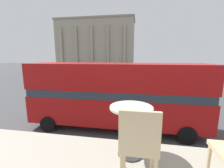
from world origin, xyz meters
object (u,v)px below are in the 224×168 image
at_px(traffic_light_far, 103,71).
at_px(pedestrian_grey, 186,75).
at_px(pedestrian_white, 74,95).
at_px(pedestrian_yellow, 137,84).
at_px(traffic_light_near, 90,78).
at_px(pedestrian_blue, 97,73).
at_px(cafe_dining_table, 131,120).
at_px(cafe_chair_0, 139,143).
at_px(traffic_light_mid, 134,73).
at_px(plaza_building_left, 96,45).
at_px(car_navy, 177,90).
at_px(double_decker_bus, 115,93).

xyz_separation_m(traffic_light_far, pedestrian_grey, (15.17, 6.61, -1.27)).
xyz_separation_m(pedestrian_white, pedestrian_yellow, (5.67, 7.41, -0.05)).
xyz_separation_m(traffic_light_near, pedestrian_blue, (-4.50, 19.10, -1.50)).
height_order(cafe_dining_table, pedestrian_white, cafe_dining_table).
xyz_separation_m(cafe_chair_0, pedestrian_grey, (9.39, 29.66, -2.65)).
bearing_deg(traffic_light_mid, cafe_chair_0, -88.59).
height_order(pedestrian_grey, pedestrian_yellow, pedestrian_grey).
relative_size(plaza_building_left, pedestrian_blue, 15.96).
bearing_deg(plaza_building_left, pedestrian_blue, -74.19).
relative_size(traffic_light_mid, pedestrian_grey, 2.17).
bearing_deg(pedestrian_white, cafe_dining_table, 111.25).
distance_m(traffic_light_mid, pedestrian_white, 8.52).
bearing_deg(car_navy, cafe_dining_table, 127.98).
relative_size(cafe_dining_table, pedestrian_blue, 0.42).
distance_m(cafe_chair_0, traffic_light_far, 23.80).
distance_m(pedestrian_grey, pedestrian_yellow, 14.59).
distance_m(traffic_light_far, car_navy, 12.14).
relative_size(traffic_light_near, pedestrian_grey, 2.20).
distance_m(traffic_light_near, pedestrian_blue, 19.68).
distance_m(traffic_light_mid, traffic_light_far, 7.59).
bearing_deg(pedestrian_white, pedestrian_yellow, -134.19).
height_order(traffic_light_mid, traffic_light_far, traffic_light_mid).
bearing_deg(pedestrian_blue, pedestrian_grey, 123.31).
relative_size(traffic_light_far, pedestrian_grey, 1.98).
xyz_separation_m(traffic_light_near, traffic_light_far, (-1.26, 10.89, -0.24)).
height_order(traffic_light_far, pedestrian_white, traffic_light_far).
distance_m(traffic_light_mid, pedestrian_blue, 16.14).
distance_m(cafe_chair_0, pedestrian_white, 12.83).
bearing_deg(pedestrian_blue, traffic_light_mid, 70.50).
distance_m(traffic_light_far, pedestrian_blue, 8.91).
relative_size(cafe_dining_table, car_navy, 0.17).
height_order(double_decker_bus, car_navy, double_decker_bus).
bearing_deg(plaza_building_left, double_decker_bus, -73.12).
relative_size(cafe_dining_table, traffic_light_mid, 0.19).
height_order(traffic_light_near, car_navy, traffic_light_near).
bearing_deg(traffic_light_far, pedestrian_blue, 111.52).
height_order(traffic_light_far, pedestrian_grey, traffic_light_far).
height_order(plaza_building_left, traffic_light_mid, plaza_building_left).
bearing_deg(cafe_chair_0, pedestrian_grey, 78.62).
relative_size(traffic_light_near, car_navy, 0.92).
bearing_deg(pedestrian_white, traffic_light_far, -96.69).
relative_size(car_navy, pedestrian_yellow, 2.42).
relative_size(cafe_dining_table, cafe_chair_0, 0.80).
bearing_deg(car_navy, plaza_building_left, -7.57).
height_order(plaza_building_left, pedestrian_grey, plaza_building_left).
bearing_deg(plaza_building_left, pedestrian_yellow, -66.56).
distance_m(plaza_building_left, pedestrian_yellow, 39.40).
xyz_separation_m(plaza_building_left, pedestrian_grey, (24.84, -24.33, -7.87)).
bearing_deg(pedestrian_grey, plaza_building_left, -31.19).
bearing_deg(pedestrian_blue, double_decker_bus, 56.15).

